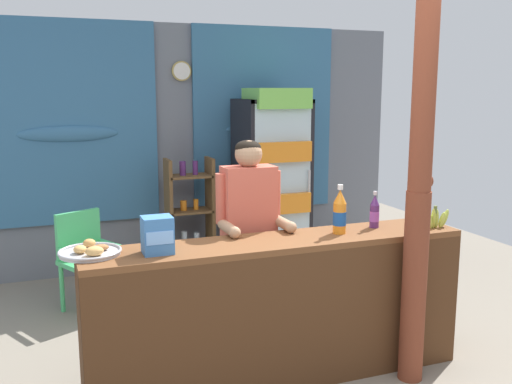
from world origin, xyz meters
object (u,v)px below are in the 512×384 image
(soda_bottle_orange_soda, at_px, (340,213))
(soda_bottle_grape_soda, at_px, (375,212))
(bottle_shelf_rack, at_px, (190,214))
(banana_bunch, at_px, (435,219))
(pastry_tray, at_px, (90,251))
(plastic_lawn_chair, at_px, (87,255))
(drink_fridge, at_px, (272,173))
(shopkeeper, at_px, (249,224))
(stall_counter, at_px, (285,302))
(snack_box_biscuit, at_px, (157,235))
(timber_post, at_px, (419,199))

(soda_bottle_orange_soda, relative_size, soda_bottle_grape_soda, 1.29)
(bottle_shelf_rack, relative_size, soda_bottle_grape_soda, 4.73)
(bottle_shelf_rack, relative_size, banana_bunch, 4.46)
(pastry_tray, bearing_deg, banana_bunch, -4.15)
(plastic_lawn_chair, bearing_deg, soda_bottle_orange_soda, -48.53)
(bottle_shelf_rack, height_order, plastic_lawn_chair, bottle_shelf_rack)
(drink_fridge, distance_m, plastic_lawn_chair, 2.06)
(shopkeeper, relative_size, pastry_tray, 4.29)
(stall_counter, relative_size, drink_fridge, 1.31)
(banana_bunch, bearing_deg, snack_box_biscuit, 178.18)
(soda_bottle_orange_soda, xyz_separation_m, banana_bunch, (0.70, -0.10, -0.08))
(snack_box_biscuit, distance_m, pastry_tray, 0.40)
(stall_counter, height_order, timber_post, timber_post)
(timber_post, relative_size, drink_fridge, 1.33)
(soda_bottle_grape_soda, bearing_deg, bottle_shelf_rack, 107.64)
(timber_post, xyz_separation_m, bottle_shelf_rack, (-0.81, 2.70, -0.59))
(stall_counter, distance_m, plastic_lawn_chair, 2.11)
(bottle_shelf_rack, relative_size, plastic_lawn_chair, 1.41)
(timber_post, height_order, drink_fridge, timber_post)
(bottle_shelf_rack, bearing_deg, soda_bottle_orange_soda, -79.81)
(bottle_shelf_rack, height_order, soda_bottle_orange_soda, soda_bottle_orange_soda)
(drink_fridge, bearing_deg, stall_counter, -110.49)
(bottle_shelf_rack, bearing_deg, stall_counter, -90.21)
(soda_bottle_grape_soda, bearing_deg, plastic_lawn_chair, 137.80)
(stall_counter, relative_size, pastry_tray, 6.90)
(shopkeeper, relative_size, soda_bottle_grape_soda, 6.09)
(shopkeeper, height_order, banana_bunch, shopkeeper)
(timber_post, distance_m, soda_bottle_grape_soda, 0.42)
(snack_box_biscuit, height_order, pastry_tray, snack_box_biscuit)
(shopkeeper, relative_size, soda_bottle_orange_soda, 4.72)
(timber_post, bearing_deg, soda_bottle_grape_soda, 100.53)
(bottle_shelf_rack, xyz_separation_m, soda_bottle_grape_soda, (0.73, -2.31, 0.43))
(snack_box_biscuit, bearing_deg, pastry_tray, 164.21)
(bottle_shelf_rack, relative_size, snack_box_biscuit, 5.51)
(plastic_lawn_chair, height_order, shopkeeper, shopkeeper)
(soda_bottle_orange_soda, relative_size, pastry_tray, 0.91)
(soda_bottle_orange_soda, xyz_separation_m, snack_box_biscuit, (-1.23, -0.04, -0.03))
(plastic_lawn_chair, distance_m, banana_bunch, 2.90)
(pastry_tray, bearing_deg, stall_counter, -8.07)
(drink_fridge, xyz_separation_m, snack_box_biscuit, (-1.64, -2.21, 0.01))
(soda_bottle_grape_soda, bearing_deg, shopkeeper, 157.97)
(drink_fridge, bearing_deg, shopkeeper, -117.11)
(drink_fridge, relative_size, soda_bottle_grape_soda, 7.47)
(soda_bottle_grape_soda, bearing_deg, drink_fridge, 87.17)
(timber_post, distance_m, banana_bunch, 0.44)
(banana_bunch, bearing_deg, plastic_lawn_chair, 140.65)
(timber_post, xyz_separation_m, shopkeeper, (-0.88, 0.72, -0.24))
(timber_post, distance_m, shopkeeper, 1.16)
(drink_fridge, bearing_deg, snack_box_biscuit, -126.61)
(plastic_lawn_chair, distance_m, soda_bottle_orange_soda, 2.36)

